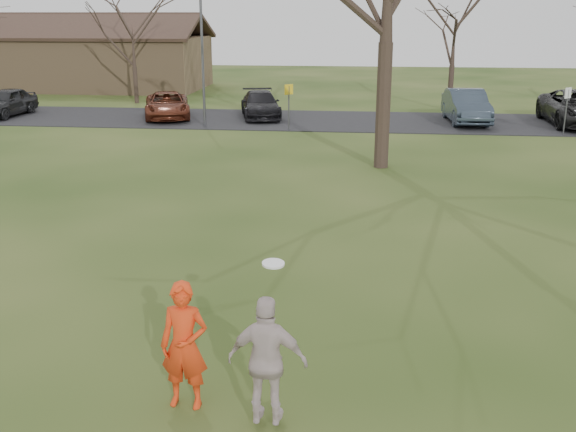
% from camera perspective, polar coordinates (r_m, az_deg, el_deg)
% --- Properties ---
extents(ground, '(120.00, 120.00, 0.00)m').
position_cam_1_polar(ground, '(9.46, -2.84, -15.96)').
color(ground, '#1E380F').
rests_on(ground, ground).
extents(parking_strip, '(62.00, 6.50, 0.04)m').
position_cam_1_polar(parking_strip, '(33.24, 4.11, 8.15)').
color(parking_strip, black).
rests_on(parking_strip, ground).
extents(player_defender, '(0.67, 0.46, 1.79)m').
position_cam_1_polar(player_defender, '(9.14, -8.87, -10.91)').
color(player_defender, red).
rests_on(player_defender, ground).
extents(car_0, '(1.89, 4.25, 1.42)m').
position_cam_1_polar(car_0, '(37.39, -23.07, 8.97)').
color(car_0, '#242527').
rests_on(car_0, parking_strip).
extents(car_2, '(3.39, 5.05, 1.29)m').
position_cam_1_polar(car_2, '(34.38, -10.31, 9.33)').
color(car_2, '#5C2615').
rests_on(car_2, parking_strip).
extents(car_3, '(2.79, 4.77, 1.30)m').
position_cam_1_polar(car_3, '(34.05, -2.37, 9.52)').
color(car_3, black).
rests_on(car_3, parking_strip).
extents(car_5, '(1.92, 4.86, 1.57)m').
position_cam_1_polar(car_5, '(33.51, 15.02, 9.08)').
color(car_5, '#2E3A46').
rests_on(car_5, parking_strip).
extents(catching_play, '(1.03, 0.47, 2.23)m').
position_cam_1_polar(catching_play, '(8.54, -1.76, -12.28)').
color(catching_play, beige).
rests_on(catching_play, ground).
extents(building, '(20.60, 8.50, 5.14)m').
position_cam_1_polar(building, '(50.65, -18.94, 12.53)').
color(building, '#8C6D4C').
rests_on(building, ground).
extents(lamp_post, '(0.34, 0.34, 6.27)m').
position_cam_1_polar(lamp_post, '(31.22, -7.39, 14.76)').
color(lamp_post, '#47474C').
rests_on(lamp_post, ground).
extents(sign_yellow, '(0.35, 0.35, 2.08)m').
position_cam_1_polar(sign_yellow, '(30.23, 0.07, 10.04)').
color(sign_yellow, '#47474C').
rests_on(sign_yellow, ground).
extents(sign_white, '(0.35, 0.35, 2.08)m').
position_cam_1_polar(sign_white, '(31.27, 22.78, 8.96)').
color(sign_white, '#47474C').
rests_on(sign_white, ground).
extents(small_tree_row, '(55.00, 5.90, 8.50)m').
position_cam_1_polar(small_tree_row, '(38.02, 11.44, 14.85)').
color(small_tree_row, '#352821').
rests_on(small_tree_row, ground).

